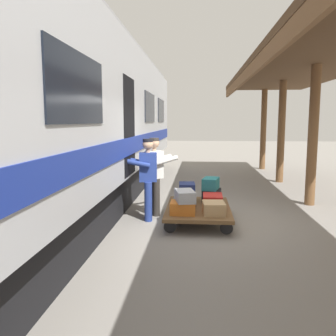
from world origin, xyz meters
The scene contains 14 objects.
ground_plane centered at (0.00, 0.00, 0.00)m, with size 60.00×60.00×0.00m, color gray.
train_car centered at (3.25, 0.00, 2.06)m, with size 3.02×17.43×4.00m.
luggage_cart centered at (0.32, 0.07, 0.26)m, with size 1.30×1.99×0.30m.
suitcase_black_hardshell centered at (0.03, -0.48, 0.44)m, with size 0.39×0.49×0.27m, color black.
suitcase_orange_carryall centered at (0.62, 0.61, 0.42)m, with size 0.47×0.44×0.23m, color #CC6B23.
suitcase_tan_vintage centered at (0.03, 0.61, 0.42)m, with size 0.41×0.47×0.24m, color tan.
suitcase_cream_canvas centered at (0.62, -0.48, 0.42)m, with size 0.41×0.60×0.22m, color beige.
suitcase_slate_roller centered at (0.62, 0.07, 0.39)m, with size 0.46×0.48×0.16m, color #4C515B.
suitcase_red_plastic centered at (0.03, 0.07, 0.44)m, with size 0.39×0.56×0.27m, color #AD231E.
suitcase_gray_aluminum centered at (0.58, 0.58, 0.64)m, with size 0.33×0.56×0.21m, color #9EA0A5.
suitcase_teal_softside centered at (0.05, -0.49, 0.70)m, with size 0.31×0.50×0.25m, color #1E666B.
suitcase_navy_fabric centered at (0.58, -0.49, 0.61)m, with size 0.35×0.48×0.18m, color navy.
porter_in_overalls centered at (1.39, 0.04, 0.93)m, with size 0.70×0.49×1.70m.
porter_by_door centered at (1.27, -0.39, 0.93)m, with size 0.74×0.63×1.70m.
Camera 1 is at (0.33, 7.18, 2.06)m, focal length 37.60 mm.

